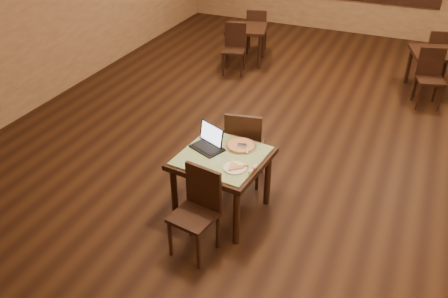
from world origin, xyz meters
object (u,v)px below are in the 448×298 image
at_px(chair_main_near, 198,206).
at_px(other_table_a, 434,58).
at_px(other_table_b_chair_far, 257,29).
at_px(other_table_b, 246,33).
at_px(tiled_table, 222,163).
at_px(other_table_a_chair_near, 430,74).
at_px(chair_main_far, 244,144).
at_px(laptop, 209,142).
at_px(other_table_a_chair_far, 436,52).
at_px(pizza_pan, 241,146).
at_px(other_table_b_chair_near, 234,45).

bearing_deg(chair_main_near, other_table_a, 78.11).
bearing_deg(other_table_b_chair_far, other_table_b, 74.09).
xyz_separation_m(tiled_table, other_table_a_chair_near, (1.91, 3.84, -0.14)).
xyz_separation_m(chair_main_far, other_table_a_chair_near, (1.89, 3.23, -0.04)).
distance_m(laptop, other_table_a_chair_far, 5.28).
distance_m(other_table_a, other_table_b_chair_far, 3.37).
height_order(tiled_table, other_table_a, tiled_table).
bearing_deg(other_table_b, pizza_pan, -83.28).
relative_size(other_table_a_chair_far, other_table_b_chair_near, 1.02).
distance_m(pizza_pan, other_table_a, 4.52).
xyz_separation_m(tiled_table, other_table_a_chair_far, (1.95, 4.92, -0.14)).
height_order(pizza_pan, other_table_a, pizza_pan).
distance_m(chair_main_far, other_table_b, 4.01).
xyz_separation_m(laptop, other_table_a_chair_far, (2.15, 4.81, -0.31)).
relative_size(chair_main_near, laptop, 2.27).
height_order(other_table_a, other_table_b, other_table_a).
xyz_separation_m(other_table_a, other_table_a_chair_far, (0.02, 0.54, -0.07)).
bearing_deg(pizza_pan, other_table_a, 66.39).
bearing_deg(laptop, other_table_b, 129.07).
distance_m(laptop, other_table_b_chair_near, 3.94).
bearing_deg(other_table_a, other_table_b_chair_far, 155.20).
bearing_deg(chair_main_far, laptop, 56.12).
bearing_deg(other_table_a_chair_far, laptop, 49.70).
height_order(laptop, other_table_b_chair_near, laptop).
xyz_separation_m(chair_main_near, other_table_a, (1.92, 5.00, 0.06)).
bearing_deg(other_table_a_chair_far, tiled_table, 52.14).
height_order(other_table_a_chair_near, other_table_b, other_table_a_chair_near).
bearing_deg(other_table_a, tiled_table, -129.98).
relative_size(other_table_b, other_table_b_chair_near, 1.00).
distance_m(chair_main_near, laptop, 0.81).
relative_size(tiled_table, chair_main_far, 1.01).
bearing_deg(other_table_a, other_table_b_chair_near, 173.08).
xyz_separation_m(pizza_pan, other_table_a_chair_near, (1.79, 3.60, -0.25)).
bearing_deg(tiled_table, other_table_a_chair_far, 73.88).
distance_m(other_table_a, other_table_b, 3.35).
height_order(other_table_a, other_table_a_chair_far, other_table_a_chair_far).
bearing_deg(other_table_b_chair_far, other_table_a, 157.56).
xyz_separation_m(other_table_a_chair_near, other_table_b_chair_far, (-3.31, 1.04, -0.01)).
bearing_deg(chair_main_far, other_table_b, -79.80).
xyz_separation_m(other_table_b, other_table_b_chair_near, (-0.02, -0.53, -0.07)).
bearing_deg(chair_main_near, pizza_pan, 91.98).
relative_size(other_table_a, other_table_a_chair_near, 1.02).
bearing_deg(laptop, chair_main_near, -50.61).
bearing_deg(pizza_pan, other_table_b_chair_far, 108.18).
xyz_separation_m(other_table_b_chair_near, other_table_b_chair_far, (0.04, 1.06, 0.00)).
relative_size(chair_main_far, other_table_a_chair_far, 1.08).
height_order(chair_main_far, other_table_a, chair_main_far).
bearing_deg(tiled_table, other_table_b_chair_far, 111.59).
distance_m(other_table_a_chair_far, other_table_b, 3.42).
bearing_deg(other_table_a_chair_near, other_table_b_chair_near, 164.03).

